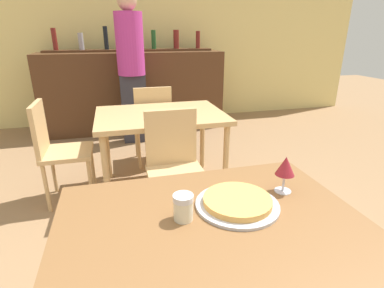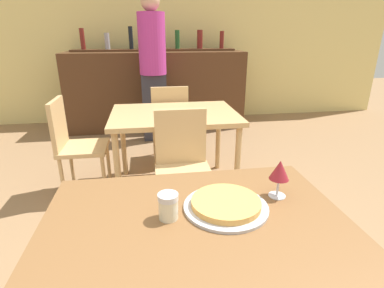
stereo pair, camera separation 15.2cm
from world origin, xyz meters
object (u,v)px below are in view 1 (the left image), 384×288
chair_far_side_front (174,162)px  person_standing (131,64)px  chair_far_side_left (56,146)px  chair_far_side_back (153,120)px  wine_glass (285,167)px  pizza_tray (237,202)px  cheese_shaker (183,207)px

chair_far_side_front → person_standing: size_ratio=0.47×
chair_far_side_left → person_standing: size_ratio=0.47×
chair_far_side_back → wine_glass: size_ratio=5.50×
pizza_tray → wine_glass: bearing=13.9°
cheese_shaker → wine_glass: (0.45, 0.09, 0.06)m
chair_far_side_front → chair_far_side_left: bearing=146.6°
chair_far_side_front → pizza_tray: bearing=-87.4°
cheese_shaker → person_standing: size_ratio=0.05×
person_standing → pizza_tray: bearing=-86.6°
pizza_tray → cheese_shaker: bearing=-171.9°
chair_far_side_back → wine_glass: (0.28, -2.12, 0.36)m
pizza_tray → cheese_shaker: 0.23m
pizza_tray → chair_far_side_back: bearing=91.2°
cheese_shaker → pizza_tray: bearing=8.1°
pizza_tray → person_standing: size_ratio=0.18×
pizza_tray → cheese_shaker: size_ratio=3.30×
chair_far_side_left → cheese_shaker: (0.70, -1.63, 0.30)m
chair_far_side_back → cheese_shaker: bearing=85.4°
person_standing → chair_far_side_front: bearing=-86.1°
chair_far_side_left → wine_glass: size_ratio=5.50×
pizza_tray → person_standing: 3.02m
chair_far_side_front → chair_far_side_back: bearing=90.0°
chair_far_side_front → pizza_tray: (0.05, -1.02, 0.26)m
chair_far_side_left → person_standing: 1.67m
chair_far_side_back → cheese_shaker: size_ratio=8.90×
cheese_shaker → wine_glass: bearing=11.1°
wine_glass → pizza_tray: bearing=-166.1°
chair_far_side_front → chair_far_side_left: (-0.88, 0.58, 0.00)m
chair_far_side_front → pizza_tray: 1.05m
chair_far_side_front → person_standing: 2.05m
chair_far_side_left → person_standing: (0.75, 1.40, 0.51)m
chair_far_side_front → chair_far_side_back: (0.00, 1.16, 0.00)m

